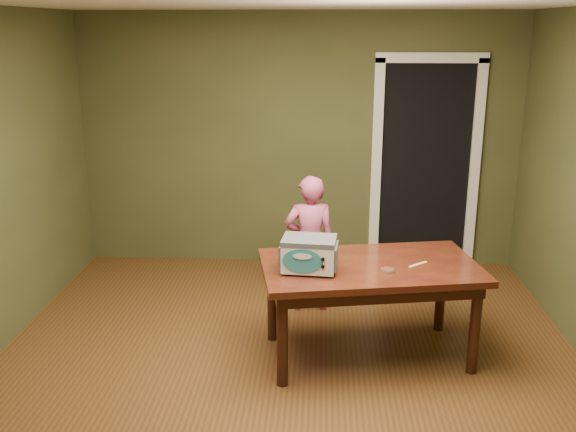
{
  "coord_description": "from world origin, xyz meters",
  "views": [
    {
      "loc": [
        0.24,
        -4.04,
        2.45
      ],
      "look_at": [
        -0.03,
        1.0,
        0.95
      ],
      "focal_mm": 40.0,
      "sensor_mm": 36.0,
      "label": 1
    }
  ],
  "objects": [
    {
      "name": "spatula",
      "position": [
        0.96,
        0.45,
        0.75
      ],
      "size": [
        0.15,
        0.13,
        0.01
      ],
      "primitive_type": "cube",
      "rotation": [
        0.0,
        0.0,
        0.69
      ],
      "color": "#DEC360",
      "rests_on": "dining_table"
    },
    {
      "name": "room_shell",
      "position": [
        0.0,
        0.0,
        1.71
      ],
      "size": [
        4.52,
        5.02,
        2.61
      ],
      "color": "#4C4E29",
      "rests_on": "ground"
    },
    {
      "name": "dining_table",
      "position": [
        0.61,
        0.45,
        0.65
      ],
      "size": [
        1.73,
        1.17,
        0.75
      ],
      "rotation": [
        0.0,
        0.0,
        0.18
      ],
      "color": "#37120C",
      "rests_on": "floor"
    },
    {
      "name": "toy_oven",
      "position": [
        0.16,
        0.29,
        0.89
      ],
      "size": [
        0.43,
        0.31,
        0.25
      ],
      "rotation": [
        0.0,
        0.0,
        -0.09
      ],
      "color": "#4C4F54",
      "rests_on": "dining_table"
    },
    {
      "name": "doorway",
      "position": [
        1.3,
        2.78,
        1.06
      ],
      "size": [
        1.1,
        0.66,
        2.25
      ],
      "color": "black",
      "rests_on": "ground"
    },
    {
      "name": "child",
      "position": [
        0.14,
        1.29,
        0.61
      ],
      "size": [
        0.48,
        0.34,
        1.23
      ],
      "primitive_type": "imported",
      "rotation": [
        0.0,
        0.0,
        3.26
      ],
      "color": "#C5517C",
      "rests_on": "floor"
    },
    {
      "name": "floor",
      "position": [
        0.0,
        0.0,
        0.0
      ],
      "size": [
        5.0,
        5.0,
        0.0
      ],
      "primitive_type": "plane",
      "color": "brown",
      "rests_on": "ground"
    },
    {
      "name": "baking_pan",
      "position": [
        0.72,
        0.3,
        0.76
      ],
      "size": [
        0.1,
        0.1,
        0.02
      ],
      "color": "silver",
      "rests_on": "dining_table"
    }
  ]
}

